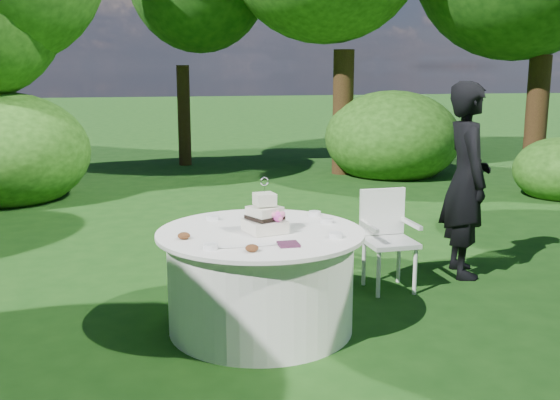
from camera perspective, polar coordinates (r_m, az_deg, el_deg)
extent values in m
plane|color=#153D10|center=(5.15, -1.66, -11.05)|extent=(80.00, 80.00, 0.00)
cube|color=#461E37|center=(4.51, 0.74, -3.87)|extent=(0.14, 0.14, 0.02)
ellipsoid|color=silver|center=(4.48, -3.12, -4.01)|extent=(0.48, 0.07, 0.01)
imported|color=black|center=(6.43, 15.92, 1.68)|extent=(0.57, 0.75, 1.85)
cylinder|color=white|center=(5.02, -1.69, -7.14)|extent=(1.40, 1.40, 0.74)
cylinder|color=white|center=(4.91, -1.71, -2.88)|extent=(1.56, 1.56, 0.03)
cube|color=silver|center=(4.85, -1.34, -2.25)|extent=(0.33, 0.33, 0.09)
cube|color=white|center=(4.83, -1.35, -1.10)|extent=(0.28, 0.28, 0.09)
cube|color=silver|center=(4.81, -1.35, 0.07)|extent=(0.16, 0.16, 0.09)
cube|color=black|center=(4.84, -1.34, -1.50)|extent=(0.29, 0.29, 0.03)
sphere|color=#DE41B5|center=(4.76, -0.17, -1.47)|extent=(0.07, 0.07, 0.07)
cylinder|color=white|center=(4.79, -1.36, 0.94)|extent=(0.01, 0.01, 0.05)
torus|color=white|center=(4.78, -1.36, 1.65)|extent=(0.07, 0.02, 0.07)
cube|color=silver|center=(5.92, 9.54, -3.66)|extent=(0.44, 0.44, 0.04)
cube|color=white|center=(6.04, 8.88, -1.00)|extent=(0.43, 0.05, 0.43)
cylinder|color=silver|center=(5.77, 8.57, -6.42)|extent=(0.04, 0.04, 0.42)
cylinder|color=white|center=(5.91, 11.68, -6.10)|extent=(0.04, 0.04, 0.42)
cylinder|color=white|center=(6.07, 7.31, -5.46)|extent=(0.04, 0.04, 0.42)
cylinder|color=white|center=(6.21, 10.29, -5.19)|extent=(0.04, 0.04, 0.42)
cube|color=silver|center=(5.81, 7.75, -2.28)|extent=(0.05, 0.39, 0.04)
cube|color=silver|center=(5.97, 11.38, -2.03)|extent=(0.05, 0.39, 0.04)
cylinder|color=white|center=(5.39, 3.03, -1.20)|extent=(0.10, 0.10, 0.04)
cylinder|color=white|center=(5.27, -5.89, -1.53)|extent=(0.10, 0.10, 0.04)
cylinder|color=white|center=(4.43, -6.08, -4.05)|extent=(0.10, 0.10, 0.04)
cylinder|color=white|center=(5.16, 4.08, -1.79)|extent=(0.10, 0.10, 0.04)
cylinder|color=white|center=(4.71, 4.88, -3.09)|extent=(0.10, 0.10, 0.04)
ellipsoid|color=#562D16|center=(4.72, -8.37, -3.09)|extent=(0.09, 0.09, 0.05)
ellipsoid|color=#562D16|center=(4.36, -2.46, -4.20)|extent=(0.09, 0.09, 0.05)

